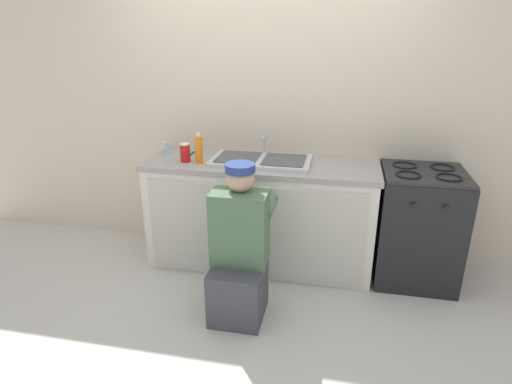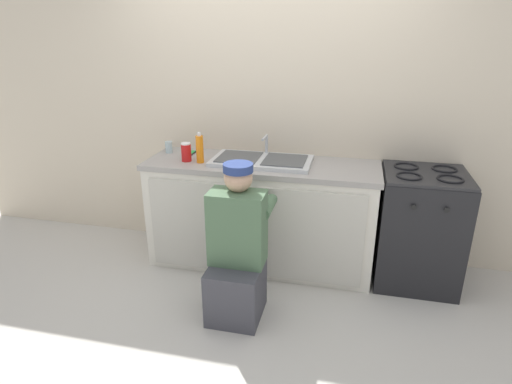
{
  "view_description": "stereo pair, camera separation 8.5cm",
  "coord_description": "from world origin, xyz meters",
  "px_view_note": "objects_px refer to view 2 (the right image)",
  "views": [
    {
      "loc": [
        0.63,
        -2.96,
        1.93
      ],
      "look_at": [
        0.0,
        0.1,
        0.73
      ],
      "focal_mm": 30.0,
      "sensor_mm": 36.0,
      "label": 1
    },
    {
      "loc": [
        0.71,
        -2.94,
        1.93
      ],
      "look_at": [
        0.0,
        0.1,
        0.73
      ],
      "focal_mm": 30.0,
      "sensor_mm": 36.0,
      "label": 2
    }
  ],
  "objects_px": {
    "stove_range": "(419,228)",
    "cell_phone": "(190,153)",
    "sink_double_basin": "(262,160)",
    "soda_cup_red": "(186,152)",
    "plumber_person": "(237,255)",
    "water_glass": "(169,147)",
    "soap_bottle_orange": "(200,149)"
  },
  "relations": [
    {
      "from": "soda_cup_red",
      "to": "cell_phone",
      "type": "relative_size",
      "value": 1.09
    },
    {
      "from": "water_glass",
      "to": "cell_phone",
      "type": "height_order",
      "value": "water_glass"
    },
    {
      "from": "plumber_person",
      "to": "soda_cup_red",
      "type": "relative_size",
      "value": 7.26
    },
    {
      "from": "water_glass",
      "to": "cell_phone",
      "type": "relative_size",
      "value": 0.71
    },
    {
      "from": "plumber_person",
      "to": "water_glass",
      "type": "xyz_separation_m",
      "value": [
        -0.84,
        0.85,
        0.5
      ]
    },
    {
      "from": "stove_range",
      "to": "cell_phone",
      "type": "xyz_separation_m",
      "value": [
        -1.93,
        0.11,
        0.45
      ]
    },
    {
      "from": "stove_range",
      "to": "soap_bottle_orange",
      "type": "height_order",
      "value": "soap_bottle_orange"
    },
    {
      "from": "soap_bottle_orange",
      "to": "plumber_person",
      "type": "bearing_deg",
      "value": -52.96
    },
    {
      "from": "stove_range",
      "to": "water_glass",
      "type": "xyz_separation_m",
      "value": [
        -2.12,
        0.1,
        0.5
      ]
    },
    {
      "from": "soap_bottle_orange",
      "to": "sink_double_basin",
      "type": "bearing_deg",
      "value": 13.26
    },
    {
      "from": "stove_range",
      "to": "plumber_person",
      "type": "relative_size",
      "value": 0.84
    },
    {
      "from": "soda_cup_red",
      "to": "cell_phone",
      "type": "xyz_separation_m",
      "value": [
        -0.05,
        0.21,
        -0.07
      ]
    },
    {
      "from": "water_glass",
      "to": "cell_phone",
      "type": "xyz_separation_m",
      "value": [
        0.19,
        0.01,
        -0.04
      ]
    },
    {
      "from": "soda_cup_red",
      "to": "water_glass",
      "type": "distance_m",
      "value": 0.32
    },
    {
      "from": "sink_double_basin",
      "to": "soda_cup_red",
      "type": "height_order",
      "value": "sink_double_basin"
    },
    {
      "from": "stove_range",
      "to": "cell_phone",
      "type": "relative_size",
      "value": 6.63
    },
    {
      "from": "plumber_person",
      "to": "cell_phone",
      "type": "distance_m",
      "value": 1.17
    },
    {
      "from": "stove_range",
      "to": "plumber_person",
      "type": "distance_m",
      "value": 1.48
    },
    {
      "from": "stove_range",
      "to": "water_glass",
      "type": "distance_m",
      "value": 2.18
    },
    {
      "from": "soda_cup_red",
      "to": "soap_bottle_orange",
      "type": "height_order",
      "value": "soap_bottle_orange"
    },
    {
      "from": "stove_range",
      "to": "soda_cup_red",
      "type": "relative_size",
      "value": 6.11
    },
    {
      "from": "stove_range",
      "to": "plumber_person",
      "type": "bearing_deg",
      "value": -149.73
    },
    {
      "from": "sink_double_basin",
      "to": "stove_range",
      "type": "relative_size",
      "value": 0.86
    },
    {
      "from": "water_glass",
      "to": "cell_phone",
      "type": "distance_m",
      "value": 0.2
    },
    {
      "from": "sink_double_basin",
      "to": "water_glass",
      "type": "bearing_deg",
      "value": 173.33
    },
    {
      "from": "soap_bottle_orange",
      "to": "soda_cup_red",
      "type": "bearing_deg",
      "value": 173.28
    },
    {
      "from": "soda_cup_red",
      "to": "soap_bottle_orange",
      "type": "relative_size",
      "value": 0.61
    },
    {
      "from": "sink_double_basin",
      "to": "soda_cup_red",
      "type": "bearing_deg",
      "value": -170.71
    },
    {
      "from": "plumber_person",
      "to": "soap_bottle_orange",
      "type": "bearing_deg",
      "value": 127.04
    },
    {
      "from": "soap_bottle_orange",
      "to": "cell_phone",
      "type": "height_order",
      "value": "soap_bottle_orange"
    },
    {
      "from": "stove_range",
      "to": "soap_bottle_orange",
      "type": "xyz_separation_m",
      "value": [
        -1.75,
        -0.11,
        0.56
      ]
    },
    {
      "from": "sink_double_basin",
      "to": "cell_phone",
      "type": "height_order",
      "value": "sink_double_basin"
    }
  ]
}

